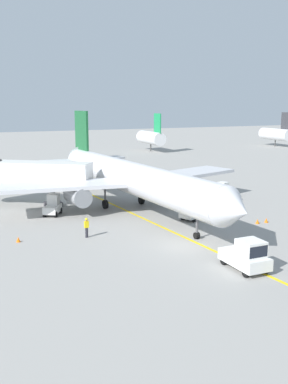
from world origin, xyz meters
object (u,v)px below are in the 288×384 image
pushback_tug (247,256)px  safety_cone_nose_right (18,239)px  baggage_tug_near_wing (225,192)px  baggage_tug_by_cargo_door (53,206)px  airliner (130,177)px  belt_loader_forward_hold (196,211)px  jet_bridge (25,174)px  ground_crew_marshaller (87,227)px  safety_cone_wingtip_left (257,221)px  safety_cone_nose_left (266,220)px

pushback_tug → safety_cone_nose_right: bearing=136.0°
baggage_tug_near_wing → baggage_tug_by_cargo_door: (-19.67, 1.39, 0.00)m
baggage_tug_by_cargo_door → airliner: bearing=-6.7°
baggage_tug_by_cargo_door → belt_loader_forward_hold: 14.30m
jet_bridge → baggage_tug_near_wing: (21.42, -6.79, -2.62)m
airliner → baggage_tug_by_cargo_door: (-7.99, 0.93, -2.49)m
baggage_tug_by_cargo_door → safety_cone_nose_right: baggage_tug_by_cargo_door is taller
ground_crew_marshaller → jet_bridge: bearing=100.2°
safety_cone_wingtip_left → safety_cone_nose_right: bearing=170.8°
jet_bridge → safety_cone_nose_right: 13.86m
jet_bridge → baggage_tug_by_cargo_door: size_ratio=4.37×
baggage_tug_near_wing → baggage_tug_by_cargo_door: same height
belt_loader_forward_hold → ground_crew_marshaller: 11.63m
baggage_tug_by_cargo_door → safety_cone_wingtip_left: (16.65, -11.20, -0.71)m
baggage_tug_near_wing → safety_cone_nose_right: (-24.30, -6.35, -0.71)m
airliner → pushback_tug: airliner is taller
airliner → ground_crew_marshaller: (-7.18, -7.86, -2.51)m
safety_cone_nose_right → safety_cone_nose_left: bearing=-8.9°
baggage_tug_by_cargo_door → safety_cone_nose_right: (-4.63, -7.74, -0.71)m
airliner → ground_crew_marshaller: airliner is taller
ground_crew_marshaller → airliner: bearing=47.6°
jet_bridge → pushback_tug: (10.18, -25.75, -2.55)m
airliner → belt_loader_forward_hold: size_ratio=6.96×
baggage_tug_near_wing → safety_cone_wingtip_left: baggage_tug_near_wing is taller
baggage_tug_near_wing → belt_loader_forward_hold: belt_loader_forward_hold is taller
safety_cone_wingtip_left → jet_bridge: bearing=137.9°
jet_bridge → belt_loader_forward_hold: bearing=-41.9°
belt_loader_forward_hold → safety_cone_nose_left: belt_loader_forward_hold is taller
safety_cone_nose_left → jet_bridge: bearing=139.4°
airliner → safety_cone_nose_left: 14.47m
pushback_tug → belt_loader_forward_hold: (3.90, 13.11, -0.22)m
safety_cone_nose_left → safety_cone_wingtip_left: bearing=178.0°
jet_bridge → belt_loader_forward_hold: 19.12m
baggage_tug_by_cargo_door → safety_cone_wingtip_left: baggage_tug_by_cargo_door is taller
safety_cone_nose_left → safety_cone_wingtip_left: 1.00m
pushback_tug → safety_cone_nose_right: (-13.07, 12.60, -0.77)m
airliner → baggage_tug_near_wing: airliner is taller
safety_cone_nose_left → ground_crew_marshaller: bearing=171.8°
pushback_tug → ground_crew_marshaller: 13.84m
baggage_tug_near_wing → ground_crew_marshaller: (-18.86, -7.41, -0.02)m
airliner → baggage_tug_by_cargo_door: 8.42m
pushback_tug → baggage_tug_by_cargo_door: pushback_tug is taller
baggage_tug_by_cargo_door → safety_cone_nose_left: 20.93m
jet_bridge → safety_cone_nose_left: size_ratio=27.08×
belt_loader_forward_hold → safety_cone_wingtip_left: belt_loader_forward_hold is taller
jet_bridge → safety_cone_nose_right: (-2.88, -13.15, -3.32)m
baggage_tug_near_wing → jet_bridge: bearing=162.4°
jet_bridge → baggage_tug_near_wing: jet_bridge is taller
pushback_tug → baggage_tug_by_cargo_door: (-8.44, 20.34, -0.07)m
safety_cone_nose_right → baggage_tug_near_wing: bearing=14.7°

